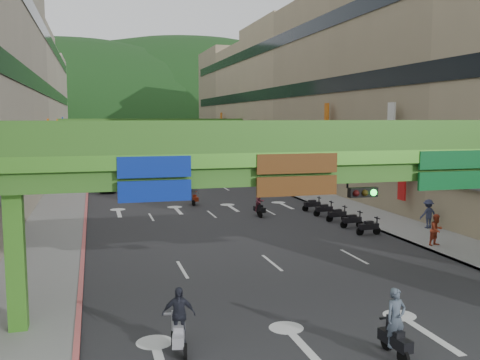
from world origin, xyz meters
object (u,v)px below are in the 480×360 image
car_yellow (161,160)px  pedestrian_red (436,233)px  car_silver (109,184)px  overpass_near (354,171)px  scooter_rider_near (396,325)px  scooter_rider_mid (260,204)px

car_yellow → pedestrian_red: bearing=-76.1°
car_silver → car_yellow: size_ratio=1.09×
overpass_near → scooter_rider_near: overpass_near is taller
car_silver → pedestrian_red: 33.18m
car_yellow → scooter_rider_near: bearing=-85.2°
scooter_rider_mid → overpass_near: bearing=-96.8°
scooter_rider_near → pedestrian_red: size_ratio=1.23×
scooter_rider_near → car_silver: (-7.16, 40.16, -0.28)m
scooter_rider_mid → car_silver: (-10.19, 16.95, -0.21)m
car_silver → car_yellow: 31.11m
scooter_rider_near → pedestrian_red: bearing=50.1°
scooter_rider_mid → car_silver: size_ratio=0.42×
overpass_near → scooter_rider_mid: 19.44m
car_yellow → scooter_rider_mid: bearing=-82.2°
scooter_rider_near → scooter_rider_mid: (3.03, 23.21, -0.07)m
scooter_rider_mid → pedestrian_red: bearing=-60.5°
scooter_rider_mid → car_yellow: scooter_rider_mid is taller
overpass_near → pedestrian_red: overpass_near is taller
car_yellow → overpass_near: bearing=-84.7°
scooter_rider_mid → pedestrian_red: (6.61, -11.67, -0.07)m
pedestrian_red → scooter_rider_near: bearing=-144.3°
car_silver → car_yellow: bearing=82.0°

